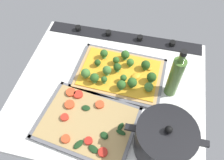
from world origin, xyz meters
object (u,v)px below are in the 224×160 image
object	(u,v)px
broccoli_pizza	(120,73)
baking_tray_back	(88,123)
baking_tray_front	(119,74)
oil_bottle	(175,77)
cooking_pot	(164,140)
veggie_pizza_back	(87,122)

from	to	relation	value
broccoli_pizza	baking_tray_back	xyz separation A→B (cm)	(7.18, 24.40, -2.02)
baking_tray_front	broccoli_pizza	world-z (taller)	broccoli_pizza
baking_tray_front	oil_bottle	size ratio (longest dim) A/B	1.60
baking_tray_front	baking_tray_back	xyz separation A→B (cm)	(6.88, 24.87, 0.00)
baking_tray_back	cooking_pot	xyz separation A→B (cm)	(-27.52, 2.92, 6.50)
broccoli_pizza	cooking_pot	world-z (taller)	cooking_pot
broccoli_pizza	oil_bottle	world-z (taller)	oil_bottle
cooking_pot	oil_bottle	xyz separation A→B (cm)	(-1.18, -24.10, 3.29)
broccoli_pizza	baking_tray_back	world-z (taller)	broccoli_pizza
broccoli_pizza	cooking_pot	size ratio (longest dim) A/B	1.36
broccoli_pizza	oil_bottle	xyz separation A→B (cm)	(-21.52, 3.22, 7.77)
veggie_pizza_back	baking_tray_back	bearing A→B (deg)	151.04
broccoli_pizza	baking_tray_back	distance (cm)	25.51
cooking_pot	oil_bottle	distance (cm)	24.35
broccoli_pizza	veggie_pizza_back	bearing A→B (deg)	72.97
baking_tray_back	baking_tray_front	bearing A→B (deg)	-105.46
baking_tray_front	oil_bottle	world-z (taller)	oil_bottle
veggie_pizza_back	oil_bottle	size ratio (longest dim) A/B	1.48
cooking_pot	oil_bottle	bearing A→B (deg)	-92.80
baking_tray_back	cooking_pot	world-z (taller)	cooking_pot
baking_tray_back	cooking_pot	size ratio (longest dim) A/B	1.45
cooking_pot	baking_tray_back	bearing A→B (deg)	-6.05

